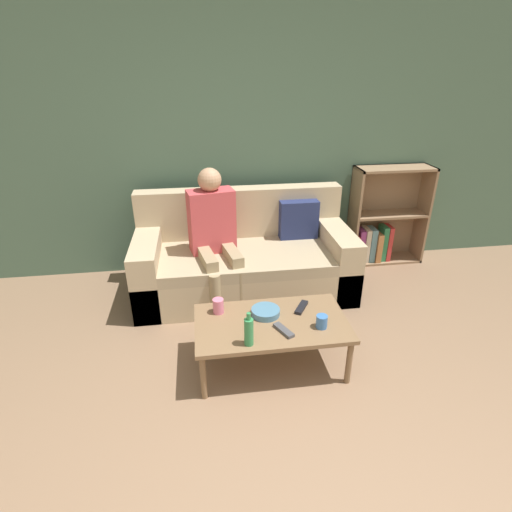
{
  "coord_description": "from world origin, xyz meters",
  "views": [
    {
      "loc": [
        -0.27,
        -1.03,
        1.92
      ],
      "look_at": [
        0.12,
        1.68,
        0.61
      ],
      "focal_mm": 28.0,
      "sensor_mm": 36.0,
      "label": 1
    }
  ],
  "objects_px": {
    "tv_remote_1": "(284,330)",
    "snack_bowl": "(266,312)",
    "cup_near": "(218,306)",
    "tv_remote_0": "(301,307)",
    "bottle": "(249,331)",
    "cup_far": "(322,322)",
    "couch": "(245,260)",
    "coffee_table": "(271,326)",
    "person_adult": "(214,228)",
    "bookshelf": "(381,224)"
  },
  "relations": [
    {
      "from": "cup_near",
      "to": "snack_bowl",
      "type": "height_order",
      "value": "cup_near"
    },
    {
      "from": "person_adult",
      "to": "tv_remote_0",
      "type": "height_order",
      "value": "person_adult"
    },
    {
      "from": "coffee_table",
      "to": "bottle",
      "type": "bearing_deg",
      "value": -129.83
    },
    {
      "from": "couch",
      "to": "cup_far",
      "type": "distance_m",
      "value": 1.25
    },
    {
      "from": "cup_near",
      "to": "snack_bowl",
      "type": "bearing_deg",
      "value": -13.04
    },
    {
      "from": "bookshelf",
      "to": "bottle",
      "type": "height_order",
      "value": "bookshelf"
    },
    {
      "from": "bookshelf",
      "to": "coffee_table",
      "type": "height_order",
      "value": "bookshelf"
    },
    {
      "from": "snack_bowl",
      "to": "bottle",
      "type": "height_order",
      "value": "bottle"
    },
    {
      "from": "coffee_table",
      "to": "tv_remote_1",
      "type": "relative_size",
      "value": 5.9
    },
    {
      "from": "bottle",
      "to": "cup_near",
      "type": "bearing_deg",
      "value": 113.58
    },
    {
      "from": "person_adult",
      "to": "tv_remote_0",
      "type": "distance_m",
      "value": 1.08
    },
    {
      "from": "cup_far",
      "to": "person_adult",
      "type": "bearing_deg",
      "value": 119.69
    },
    {
      "from": "coffee_table",
      "to": "snack_bowl",
      "type": "bearing_deg",
      "value": 106.63
    },
    {
      "from": "bookshelf",
      "to": "tv_remote_1",
      "type": "xyz_separation_m",
      "value": [
        -1.39,
        -1.63,
        -0.03
      ]
    },
    {
      "from": "cup_near",
      "to": "tv_remote_0",
      "type": "height_order",
      "value": "cup_near"
    },
    {
      "from": "coffee_table",
      "to": "snack_bowl",
      "type": "height_order",
      "value": "snack_bowl"
    },
    {
      "from": "person_adult",
      "to": "bottle",
      "type": "distance_m",
      "value": 1.24
    },
    {
      "from": "bottle",
      "to": "snack_bowl",
      "type": "bearing_deg",
      "value": 62.86
    },
    {
      "from": "cup_far",
      "to": "tv_remote_1",
      "type": "xyz_separation_m",
      "value": [
        -0.26,
        -0.01,
        -0.03
      ]
    },
    {
      "from": "couch",
      "to": "person_adult",
      "type": "bearing_deg",
      "value": -162.96
    },
    {
      "from": "cup_far",
      "to": "bottle",
      "type": "bearing_deg",
      "value": -167.96
    },
    {
      "from": "cup_near",
      "to": "tv_remote_0",
      "type": "distance_m",
      "value": 0.59
    },
    {
      "from": "bottle",
      "to": "couch",
      "type": "bearing_deg",
      "value": 84.27
    },
    {
      "from": "couch",
      "to": "coffee_table",
      "type": "distance_m",
      "value": 1.08
    },
    {
      "from": "person_adult",
      "to": "bottle",
      "type": "bearing_deg",
      "value": -94.58
    },
    {
      "from": "person_adult",
      "to": "cup_near",
      "type": "height_order",
      "value": "person_adult"
    },
    {
      "from": "tv_remote_0",
      "to": "snack_bowl",
      "type": "distance_m",
      "value": 0.27
    },
    {
      "from": "tv_remote_0",
      "to": "snack_bowl",
      "type": "xyz_separation_m",
      "value": [
        -0.26,
        -0.04,
        0.01
      ]
    },
    {
      "from": "cup_far",
      "to": "snack_bowl",
      "type": "height_order",
      "value": "cup_far"
    },
    {
      "from": "couch",
      "to": "tv_remote_0",
      "type": "distance_m",
      "value": 1.01
    },
    {
      "from": "snack_bowl",
      "to": "bottle",
      "type": "distance_m",
      "value": 0.35
    },
    {
      "from": "cup_far",
      "to": "snack_bowl",
      "type": "relative_size",
      "value": 0.45
    },
    {
      "from": "tv_remote_1",
      "to": "cup_far",
      "type": "bearing_deg",
      "value": -22.91
    },
    {
      "from": "bookshelf",
      "to": "coffee_table",
      "type": "xyz_separation_m",
      "value": [
        -1.45,
        -1.51,
        -0.08
      ]
    },
    {
      "from": "cup_far",
      "to": "snack_bowl",
      "type": "bearing_deg",
      "value": 149.73
    },
    {
      "from": "cup_far",
      "to": "tv_remote_0",
      "type": "xyz_separation_m",
      "value": [
        -0.08,
        0.23,
        -0.03
      ]
    },
    {
      "from": "tv_remote_1",
      "to": "person_adult",
      "type": "bearing_deg",
      "value": 83.05
    },
    {
      "from": "tv_remote_1",
      "to": "snack_bowl",
      "type": "bearing_deg",
      "value": 86.06
    },
    {
      "from": "bookshelf",
      "to": "tv_remote_1",
      "type": "distance_m",
      "value": 2.14
    },
    {
      "from": "bookshelf",
      "to": "tv_remote_1",
      "type": "height_order",
      "value": "bookshelf"
    },
    {
      "from": "bookshelf",
      "to": "bottle",
      "type": "relative_size",
      "value": 4.44
    },
    {
      "from": "person_adult",
      "to": "cup_near",
      "type": "distance_m",
      "value": 0.88
    },
    {
      "from": "tv_remote_1",
      "to": "snack_bowl",
      "type": "height_order",
      "value": "snack_bowl"
    },
    {
      "from": "couch",
      "to": "tv_remote_1",
      "type": "relative_size",
      "value": 11.02
    },
    {
      "from": "coffee_table",
      "to": "person_adult",
      "type": "relative_size",
      "value": 0.88
    },
    {
      "from": "tv_remote_0",
      "to": "snack_bowl",
      "type": "height_order",
      "value": "snack_bowl"
    },
    {
      "from": "coffee_table",
      "to": "tv_remote_1",
      "type": "height_order",
      "value": "tv_remote_1"
    },
    {
      "from": "bookshelf",
      "to": "tv_remote_0",
      "type": "relative_size",
      "value": 5.97
    },
    {
      "from": "couch",
      "to": "bottle",
      "type": "height_order",
      "value": "couch"
    },
    {
      "from": "bookshelf",
      "to": "snack_bowl",
      "type": "relative_size",
      "value": 5.13
    }
  ]
}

